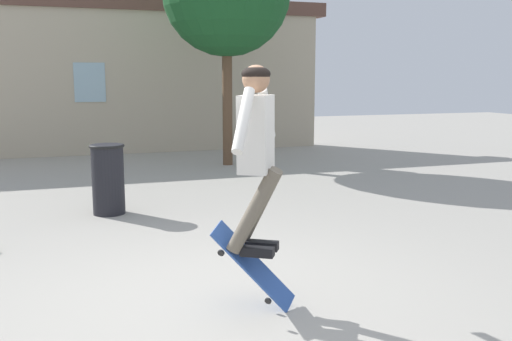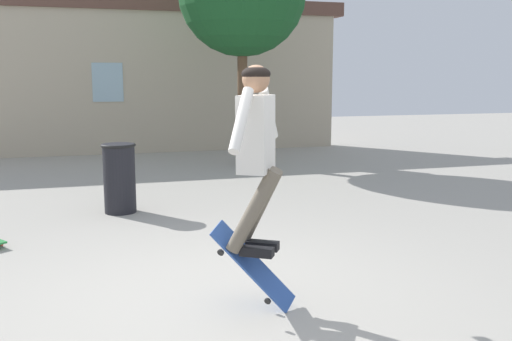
# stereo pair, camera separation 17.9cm
# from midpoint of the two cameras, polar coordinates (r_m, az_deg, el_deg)

# --- Properties ---
(ground_plane) EXTENTS (40.00, 40.00, 0.00)m
(ground_plane) POSITION_cam_midpoint_polar(r_m,az_deg,el_deg) (4.81, -2.21, -12.96)
(ground_plane) COLOR #A39E93
(building_backdrop) EXTENTS (10.93, 0.52, 4.67)m
(building_backdrop) POSITION_cam_midpoint_polar(r_m,az_deg,el_deg) (14.12, -12.21, 9.58)
(building_backdrop) COLOR #B7A88E
(building_backdrop) RESTS_ON ground_plane
(trash_bin) EXTENTS (0.47, 0.47, 0.94)m
(trash_bin) POSITION_cam_midpoint_polar(r_m,az_deg,el_deg) (7.90, -12.87, -0.61)
(trash_bin) COLOR black
(trash_bin) RESTS_ON ground_plane
(skater) EXTENTS (0.69, 1.03, 1.46)m
(skater) POSITION_cam_midpoint_polar(r_m,az_deg,el_deg) (4.35, 1.20, 2.78)
(skater) COLOR silver
(skateboard_flipping) EXTENTS (0.69, 0.36, 0.71)m
(skateboard_flipping) POSITION_cam_midpoint_polar(r_m,az_deg,el_deg) (4.55, 0.86, -9.58)
(skateboard_flipping) COLOR #2D519E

